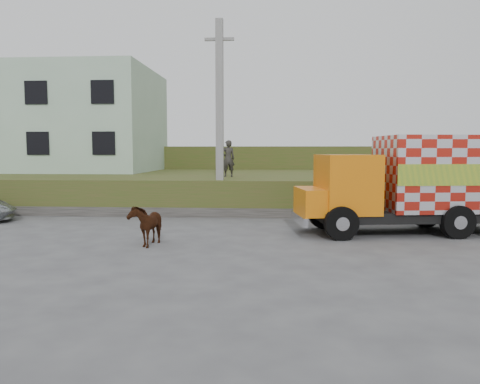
# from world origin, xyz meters

# --- Properties ---
(ground) EXTENTS (120.00, 120.00, 0.00)m
(ground) POSITION_xyz_m (0.00, 0.00, 0.00)
(ground) COLOR #474749
(ground) RESTS_ON ground
(embankment) EXTENTS (40.00, 12.00, 1.50)m
(embankment) POSITION_xyz_m (0.00, 10.00, 0.75)
(embankment) COLOR #374F1A
(embankment) RESTS_ON ground
(embankment_far) EXTENTS (40.00, 12.00, 3.00)m
(embankment_far) POSITION_xyz_m (0.00, 22.00, 1.50)
(embankment_far) COLOR #374F1A
(embankment_far) RESTS_ON ground
(retaining_strip) EXTENTS (16.00, 0.50, 0.40)m
(retaining_strip) POSITION_xyz_m (-2.00, 4.20, 0.20)
(retaining_strip) COLOR #595651
(retaining_strip) RESTS_ON ground
(building) EXTENTS (10.00, 8.00, 6.00)m
(building) POSITION_xyz_m (-11.00, 13.00, 4.50)
(building) COLOR #A8C5AC
(building) RESTS_ON embankment
(utility_pole) EXTENTS (1.20, 0.30, 8.00)m
(utility_pole) POSITION_xyz_m (-1.00, 4.60, 4.08)
(utility_pole) COLOR gray
(utility_pole) RESTS_ON ground
(cargo_truck) EXTENTS (7.40, 3.34, 3.19)m
(cargo_truck) POSITION_xyz_m (5.97, 1.02, 1.64)
(cargo_truck) COLOR black
(cargo_truck) RESTS_ON ground
(cow) EXTENTS (0.79, 1.48, 1.20)m
(cow) POSITION_xyz_m (-2.42, -1.57, 0.60)
(cow) COLOR #38130E
(cow) RESTS_ON ground
(pedestrian) EXTENTS (0.71, 0.58, 1.70)m
(pedestrian) POSITION_xyz_m (-0.88, 6.95, 2.35)
(pedestrian) COLOR #2C2B27
(pedestrian) RESTS_ON embankment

